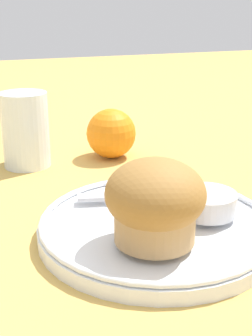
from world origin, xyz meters
The scene contains 8 objects.
ground_plane centered at (0.00, 0.00, 0.00)m, with size 3.00×3.00×0.00m, color tan.
plate centered at (0.01, 0.01, 0.01)m, with size 0.23×0.23×0.02m.
muffin centered at (-0.01, -0.03, 0.06)m, with size 0.09×0.09×0.07m.
cream_ramekin centered at (0.06, 0.00, 0.03)m, with size 0.06×0.06×0.02m.
berry_pair centered at (0.04, 0.06, 0.03)m, with size 0.03×0.02×0.02m.
butter_knife centered at (0.02, 0.06, 0.02)m, with size 0.15×0.06×0.00m.
orange_fruit centered at (0.04, 0.25, 0.04)m, with size 0.07×0.07×0.07m.
juice_glass centered at (-0.08, 0.26, 0.05)m, with size 0.06×0.06×0.10m.
Camera 1 is at (-0.16, -0.37, 0.22)m, focal length 50.00 mm.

